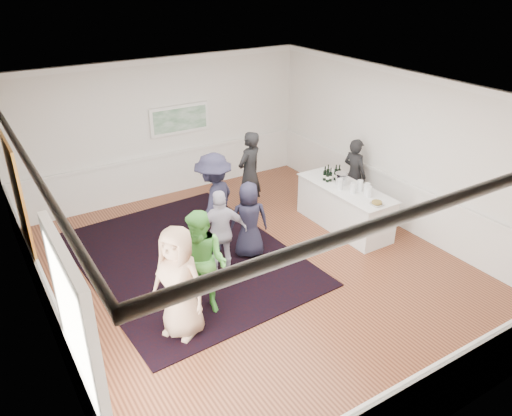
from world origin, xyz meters
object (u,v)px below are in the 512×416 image
bartender (354,175)px  guest_navy (249,220)px  ice_bucket (341,179)px  nut_bowl (377,203)px  serving_table (344,207)px  guest_green (202,263)px  guest_tan (179,283)px  guest_dark_b (250,173)px  guest_dark_a (214,203)px  guest_lilac (221,232)px

bartender → guest_navy: size_ratio=1.11×
ice_bucket → nut_bowl: 1.12m
serving_table → ice_bucket: bearing=88.0°
guest_green → guest_navy: guest_green is taller
ice_bucket → nut_bowl: bearing=-94.0°
guest_tan → guest_dark_b: 4.19m
guest_dark_a → guest_green: bearing=18.2°
bartender → guest_tan: 5.35m
serving_table → guest_dark_a: bearing=166.0°
guest_dark_a → nut_bowl: bearing=109.7°
serving_table → nut_bowl: 1.06m
guest_navy → nut_bowl: 2.43m
guest_dark_b → ice_bucket: (1.30, -1.49, 0.10)m
guest_lilac → guest_navy: size_ratio=1.07×
guest_navy → guest_dark_a: bearing=-32.4°
guest_tan → guest_green: 0.62m
guest_dark_a → guest_dark_b: bearing=177.2°
guest_dark_b → ice_bucket: 1.98m
guest_lilac → ice_bucket: 2.99m
guest_tan → guest_navy: bearing=91.8°
guest_lilac → guest_dark_a: (0.28, 0.79, 0.18)m
guest_navy → guest_dark_b: bearing=-99.7°
ice_bucket → serving_table: bearing=-92.0°
serving_table → guest_tan: 4.48m
guest_navy → nut_bowl: size_ratio=5.95×
ice_bucket → nut_bowl: ice_bucket is taller
bartender → guest_dark_a: bearing=81.0°
guest_green → guest_dark_a: bearing=108.6°
bartender → guest_dark_a: size_ratio=0.85×
serving_table → bartender: bearing=37.3°
guest_dark_a → guest_navy: size_ratio=1.31×
serving_table → bartender: size_ratio=1.37×
ice_bucket → nut_bowl: size_ratio=1.05×
guest_dark_b → serving_table: bearing=106.6°
serving_table → guest_navy: (-2.26, 0.09, 0.28)m
serving_table → guest_lilac: size_ratio=1.42×
guest_dark_b → guest_navy: (-0.97, -1.57, -0.19)m
guest_green → guest_dark_b: guest_dark_b is taller
guest_lilac → ice_bucket: (2.97, 0.30, 0.23)m
guest_tan → guest_green: guest_tan is taller
guest_lilac → guest_dark_b: (1.66, 1.79, 0.14)m
guest_green → ice_bucket: bearing=68.6°
guest_dark_b → ice_bucket: bearing=109.8°
guest_lilac → guest_dark_a: 0.86m
guest_green → nut_bowl: guest_green is taller
guest_tan → guest_navy: (2.01, 1.37, -0.15)m
bartender → guest_lilac: (-3.70, -0.69, -0.03)m
serving_table → ice_bucket: size_ratio=8.60×
guest_green → guest_dark_b: bearing=98.8°
serving_table → guest_dark_b: 2.16m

